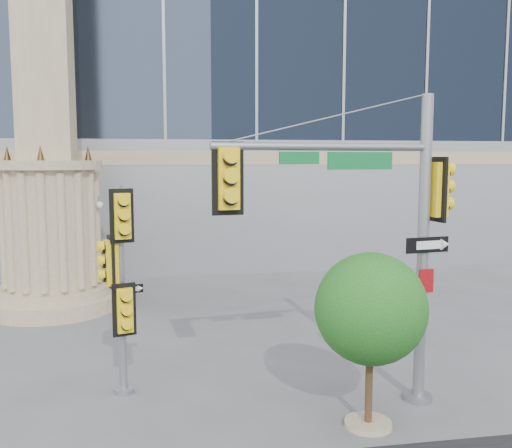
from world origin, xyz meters
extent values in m
plane|color=#545456|center=(0.00, 0.00, 0.00)|extent=(120.00, 120.00, 0.00)
cylinder|color=tan|center=(-6.00, 9.00, 0.25)|extent=(4.40, 4.40, 0.50)
cylinder|color=tan|center=(-6.00, 9.00, 0.65)|extent=(3.80, 3.80, 0.30)
cylinder|color=tan|center=(-6.00, 9.00, 2.80)|extent=(3.00, 3.00, 4.00)
cylinder|color=tan|center=(-6.00, 9.00, 4.95)|extent=(3.50, 3.50, 0.30)
cone|color=#472D14|center=(-4.70, 9.00, 5.35)|extent=(0.24, 0.24, 0.50)
cone|color=#472D14|center=(-7.30, 9.00, 5.35)|extent=(0.24, 0.24, 0.50)
cylinder|color=slate|center=(2.99, -0.26, 0.06)|extent=(0.60, 0.60, 0.13)
cylinder|color=slate|center=(2.99, -0.26, 3.22)|extent=(0.24, 0.24, 6.45)
cylinder|color=slate|center=(0.76, -0.57, 5.37)|extent=(4.49, 0.76, 0.15)
cube|color=#0C6C2E|center=(1.51, -0.49, 5.10)|extent=(1.39, 0.23, 0.34)
cube|color=yellow|center=(-1.16, -0.83, 4.78)|extent=(0.63, 0.38, 1.34)
cube|color=yellow|center=(3.29, -0.22, 4.51)|extent=(0.38, 0.63, 1.34)
cube|color=black|center=(3.02, -0.41, 3.38)|extent=(0.98, 0.17, 0.32)
cube|color=maroon|center=(3.02, -0.41, 2.63)|extent=(0.35, 0.08, 0.49)
cylinder|color=slate|center=(-3.23, 1.22, 0.06)|extent=(0.44, 0.44, 0.11)
cylinder|color=slate|center=(-3.23, 1.22, 2.30)|extent=(0.17, 0.17, 4.59)
cube|color=yellow|center=(-3.17, 1.03, 3.95)|extent=(0.56, 0.39, 1.15)
cube|color=yellow|center=(-3.43, 1.17, 2.94)|extent=(0.39, 0.56, 1.15)
cube|color=yellow|center=(-3.17, 1.03, 1.93)|extent=(0.56, 0.39, 1.15)
cube|color=black|center=(-3.04, 1.17, 2.34)|extent=(0.55, 0.19, 0.18)
cylinder|color=tan|center=(1.50, -1.22, 0.05)|extent=(0.91, 0.91, 0.10)
cylinder|color=#382314|center=(1.50, -1.22, 0.91)|extent=(0.14, 0.14, 1.82)
sphere|color=#13561A|center=(1.50, -1.22, 2.33)|extent=(2.13, 2.13, 2.13)
sphere|color=#13561A|center=(1.96, -0.97, 2.03)|extent=(1.32, 1.32, 1.32)
sphere|color=#13561A|center=(1.15, -1.48, 2.08)|extent=(1.12, 1.12, 1.12)
camera|label=1|loc=(-2.45, -11.19, 5.13)|focal=40.00mm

